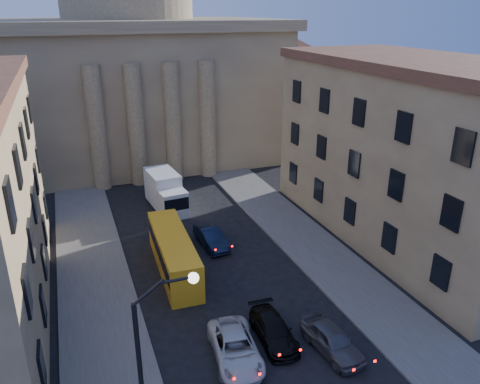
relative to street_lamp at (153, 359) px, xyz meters
name	(u,v)px	position (x,y,z in m)	size (l,w,h in m)	color
sidewalk_left	(102,327)	(-1.53, 10.00, -5.21)	(5.00, 60.00, 0.15)	#514E4A
sidewalk_right	(343,274)	(15.47, 10.00, -5.21)	(5.00, 60.00, 0.15)	#514E4A
church	(132,62)	(6.97, 47.47, 6.59)	(68.02, 28.76, 36.60)	#765F48
building_right	(414,151)	(23.97, 14.00, 2.14)	(11.60, 26.60, 14.70)	tan
street_lamp	(153,359)	(0.00, 0.00, 0.00)	(2.62, 0.44, 8.83)	black
car_left_mid	(235,348)	(5.13, 4.59, -4.56)	(2.40, 5.20, 1.45)	silver
car_right_mid	(273,330)	(7.77, 5.31, -4.62)	(1.87, 4.61, 1.34)	black
car_right_far	(332,340)	(10.44, 3.25, -4.52)	(1.80, 4.47, 1.52)	#48484D
car_right_distant	(211,237)	(7.88, 17.78, -4.53)	(1.60, 4.58, 1.51)	black
city_bus	(174,252)	(4.18, 15.13, -3.79)	(2.68, 9.94, 2.78)	#F6A91B
box_truck	(166,192)	(6.16, 26.77, -3.64)	(3.07, 6.52, 3.47)	silver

